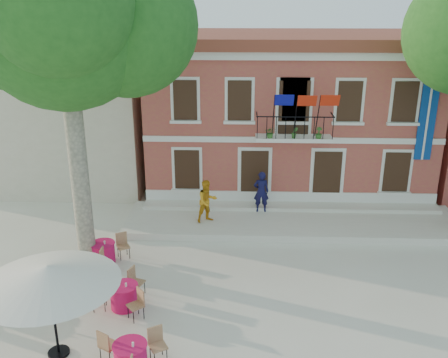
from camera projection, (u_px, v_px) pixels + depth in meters
The scene contains 11 objects.
ground at pixel (245, 279), 17.08m from camera, with size 90.00×90.00×0.00m, color beige.
main_building at pixel (286, 110), 25.12m from camera, with size 13.50×9.59×7.50m.
neighbor_west at pixel (68, 114), 26.67m from camera, with size 9.40×9.40×6.40m.
terrace at pixel (292, 222), 21.10m from camera, with size 14.00×3.40×0.30m, color silver.
plane_tree_west at pixel (63, 18), 15.22m from camera, with size 5.84×5.84×11.48m.
patio_umbrella at pixel (48, 275), 12.64m from camera, with size 3.64×3.64×2.70m.
pedestrian_navy at pixel (261, 192), 21.48m from camera, with size 0.66×0.44×1.82m, color #111038.
pedestrian_orange at pixel (207, 201), 20.50m from camera, with size 0.87×0.68×1.80m, color orange.
cafe_table_0 at pixel (124, 295), 15.36m from camera, with size 1.76×1.85×0.95m.
cafe_table_1 at pixel (130, 356), 12.74m from camera, with size 1.87×1.62×0.95m.
cafe_table_3 at pixel (103, 252), 18.02m from camera, with size 1.87×1.64×0.95m.
Camera 1 is at (-0.16, -14.93, 9.01)m, focal length 40.00 mm.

